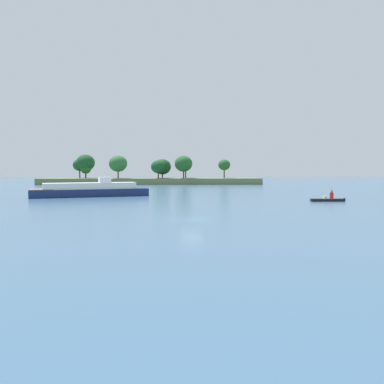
# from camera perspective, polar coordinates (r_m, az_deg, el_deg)

# --- Properties ---
(ground_plane) EXTENTS (400.00, 400.00, 0.00)m
(ground_plane) POSITION_cam_1_polar(r_m,az_deg,el_deg) (49.37, -0.08, -3.72)
(ground_plane) COLOR #3D607F
(treeline_island) EXTENTS (76.35, 12.20, 10.34)m
(treeline_island) POSITION_cam_1_polar(r_m,az_deg,el_deg) (148.32, -6.22, 2.35)
(treeline_island) COLOR #66754C
(treeline_island) RESTS_ON ground
(white_riverboat) EXTENTS (23.71, 10.85, 5.36)m
(white_riverboat) POSITION_cam_1_polar(r_m,az_deg,el_deg) (88.64, -13.60, 0.25)
(white_riverboat) COLOR navy
(white_riverboat) RESTS_ON ground
(small_motorboat) EXTENTS (6.12, 1.21, 0.96)m
(small_motorboat) POSITION_cam_1_polar(r_m,az_deg,el_deg) (78.35, 17.82, -1.03)
(small_motorboat) COLOR black
(small_motorboat) RESTS_ON ground
(channel_buoy_red) EXTENTS (0.70, 0.70, 1.90)m
(channel_buoy_red) POSITION_cam_1_polar(r_m,az_deg,el_deg) (84.39, 18.33, -0.35)
(channel_buoy_red) COLOR red
(channel_buoy_red) RESTS_ON ground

